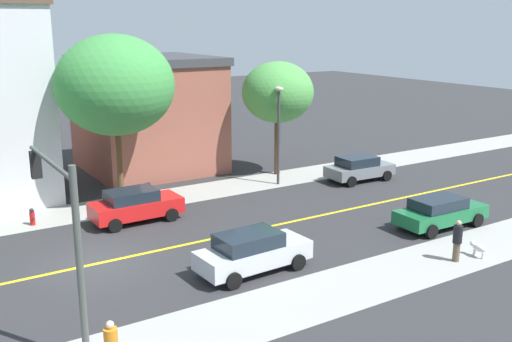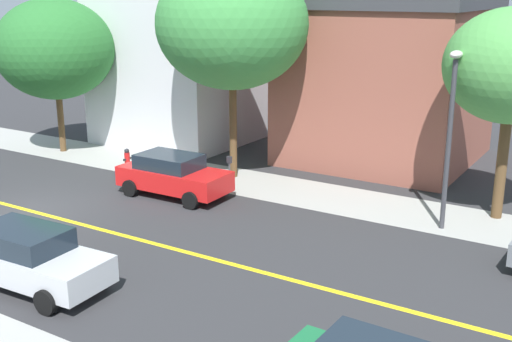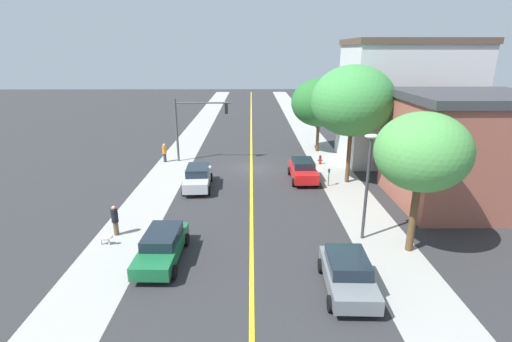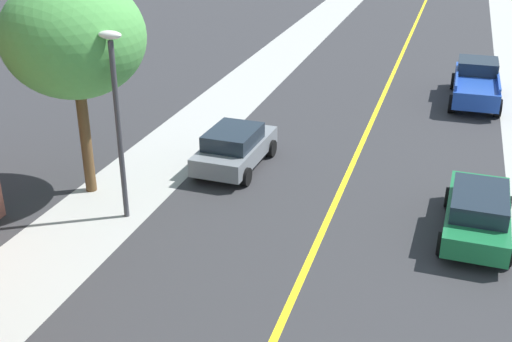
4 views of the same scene
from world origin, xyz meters
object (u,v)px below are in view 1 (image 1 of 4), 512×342
traffic_light_mast (61,216)px  grey_sedan_left_curb (359,168)px  green_sedan_right_curb (440,211)px  small_dog (478,248)px  red_sedan_left_curb (135,205)px  street_tree_right_corner (278,92)px  parking_meter (148,191)px  silver_sedan_right_curb (252,251)px  street_tree_left_far (115,85)px  street_lamp (279,124)px  fire_hydrant (32,217)px  pedestrian_black_shirt (457,240)px

traffic_light_mast → grey_sedan_left_curb: (-9.09, 19.69, -3.07)m
green_sedan_right_curb → small_dog: (3.29, -1.51, -0.37)m
red_sedan_left_curb → green_sedan_right_curb: 14.32m
green_sedan_right_curb → street_tree_right_corner: bearing=95.3°
parking_meter → silver_sedan_right_curb: 9.69m
street_tree_left_far → street_lamp: 9.56m
green_sedan_right_curb → small_dog: 3.64m
street_tree_left_far → fire_hydrant: (1.22, -4.79, -5.78)m
fire_hydrant → small_dog: fire_hydrant is taller
street_tree_left_far → parking_meter: street_tree_left_far is taller
fire_hydrant → red_sedan_left_curb: size_ratio=0.19×
small_dog → traffic_light_mast: bearing=86.3°
green_sedan_right_curb → pedestrian_black_shirt: 4.09m
green_sedan_right_curb → pedestrian_black_shirt: (3.12, -2.63, 0.14)m
pedestrian_black_shirt → parking_meter: bearing=83.4°
grey_sedan_left_curb → pedestrian_black_shirt: bearing=-111.8°
street_tree_right_corner → grey_sedan_left_curb: bearing=39.4°
street_tree_right_corner → pedestrian_black_shirt: bearing=-6.8°
green_sedan_right_curb → pedestrian_black_shirt: size_ratio=2.68×
fire_hydrant → red_sedan_left_curb: 4.81m
fire_hydrant → traffic_light_mast: bearing=-6.4°
street_lamp → pedestrian_black_shirt: (13.38, -0.55, -2.70)m
parking_meter → small_dog: size_ratio=1.70×
traffic_light_mast → small_dog: traffic_light_mast is taller
green_sedan_right_curb → pedestrian_black_shirt: bearing=-128.6°
street_tree_left_far → pedestrian_black_shirt: 17.85m
red_sedan_left_curb → silver_sedan_right_curb: (7.95, 1.62, -0.00)m
fire_hydrant → street_lamp: street_lamp is taller
fire_hydrant → red_sedan_left_curb: bearing=63.8°
street_lamp → red_sedan_left_curb: street_lamp is taller
traffic_light_mast → red_sedan_left_curb: bearing=-31.5°
traffic_light_mast → small_dog: size_ratio=7.22×
green_sedan_right_curb → silver_sedan_right_curb: 10.05m
red_sedan_left_curb → pedestrian_black_shirt: pedestrian_black_shirt is taller
street_tree_left_far → fire_hydrant: bearing=-75.7°
grey_sedan_left_curb → street_lamp: bearing=159.0°
pedestrian_black_shirt → small_dog: pedestrian_black_shirt is taller
silver_sedan_right_curb → street_tree_right_corner: bearing=49.6°
street_tree_right_corner → fire_hydrant: (1.85, -15.18, -4.72)m
fire_hydrant → parking_meter: size_ratio=0.61×
red_sedan_left_curb → grey_sedan_left_curb: red_sedan_left_curb is taller
street_tree_right_corner → green_sedan_right_curb: 13.04m
grey_sedan_left_curb → green_sedan_right_curb: size_ratio=0.91×
street_tree_right_corner → small_dog: street_tree_right_corner is taller
street_tree_left_far → street_lamp: bearing=81.4°
fire_hydrant → red_sedan_left_curb: red_sedan_left_curb is taller
street_tree_right_corner → red_sedan_left_curb: street_tree_right_corner is taller
street_tree_left_far → street_tree_right_corner: bearing=93.5°
grey_sedan_left_curb → green_sedan_right_curb: grey_sedan_left_curb is taller
green_sedan_right_curb → silver_sedan_right_curb: silver_sedan_right_curb is taller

